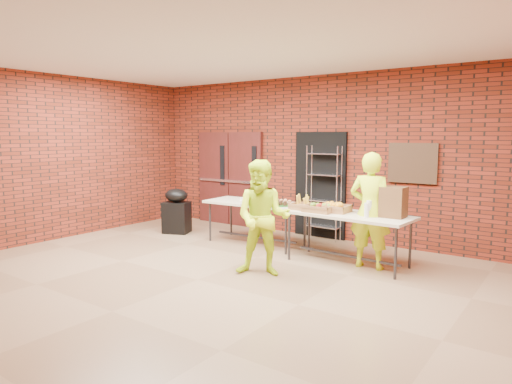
% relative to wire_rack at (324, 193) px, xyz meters
% --- Properties ---
extents(room, '(8.08, 7.08, 3.28)m').
position_rel_wire_rack_xyz_m(room, '(-0.25, -3.32, 0.68)').
color(room, '#806345').
rests_on(room, ground).
extents(double_doors, '(1.78, 0.12, 2.10)m').
position_rel_wire_rack_xyz_m(double_doors, '(-2.45, 0.12, 0.14)').
color(double_doors, '#481514').
rests_on(double_doors, room).
extents(dark_doorway, '(1.10, 0.06, 2.10)m').
position_rel_wire_rack_xyz_m(dark_doorway, '(-0.15, 0.14, 0.13)').
color(dark_doorway, black).
rests_on(dark_doorway, room).
extents(bronze_plaque, '(0.85, 0.04, 0.70)m').
position_rel_wire_rack_xyz_m(bronze_plaque, '(1.65, 0.13, 0.63)').
color(bronze_plaque, '#3E2918').
rests_on(bronze_plaque, room).
extents(wire_rack, '(0.68, 0.24, 1.83)m').
position_rel_wire_rack_xyz_m(wire_rack, '(0.00, 0.00, 0.00)').
color(wire_rack, silver).
rests_on(wire_rack, room).
extents(table_left, '(1.97, 0.89, 0.80)m').
position_rel_wire_rack_xyz_m(table_left, '(-0.84, -1.08, -0.19)').
color(table_left, '#C3B495').
rests_on(table_left, room).
extents(table_right, '(2.03, 0.96, 0.81)m').
position_rel_wire_rack_xyz_m(table_right, '(1.13, -1.34, -0.17)').
color(table_right, '#C3B495').
rests_on(table_right, room).
extents(basket_bananas, '(0.41, 0.32, 0.13)m').
position_rel_wire_rack_xyz_m(basket_bananas, '(0.37, -1.42, -0.04)').
color(basket_bananas, olive).
rests_on(basket_bananas, table_right).
extents(basket_oranges, '(0.47, 0.36, 0.15)m').
position_rel_wire_rack_xyz_m(basket_oranges, '(0.89, -1.34, -0.04)').
color(basket_oranges, olive).
rests_on(basket_oranges, table_right).
extents(basket_apples, '(0.46, 0.36, 0.14)m').
position_rel_wire_rack_xyz_m(basket_apples, '(0.69, -1.49, -0.04)').
color(basket_apples, olive).
rests_on(basket_apples, table_right).
extents(muffin_tray, '(0.43, 0.43, 0.11)m').
position_rel_wire_rack_xyz_m(muffin_tray, '(-0.24, -1.16, -0.07)').
color(muffin_tray, '#195215').
rests_on(muffin_tray, table_left).
extents(napkin_box, '(0.17, 0.11, 0.06)m').
position_rel_wire_rack_xyz_m(napkin_box, '(-1.13, -1.04, -0.09)').
color(napkin_box, silver).
rests_on(napkin_box, table_left).
extents(coffee_dispenser, '(0.35, 0.31, 0.46)m').
position_rel_wire_rack_xyz_m(coffee_dispenser, '(1.81, -1.26, 0.13)').
color(coffee_dispenser, brown).
rests_on(coffee_dispenser, table_right).
extents(cup_stack_front, '(0.08, 0.08, 0.25)m').
position_rel_wire_rack_xyz_m(cup_stack_front, '(1.49, -1.42, 0.02)').
color(cup_stack_front, silver).
rests_on(cup_stack_front, table_right).
extents(cup_stack_mid, '(0.07, 0.07, 0.22)m').
position_rel_wire_rack_xyz_m(cup_stack_mid, '(1.49, -1.51, 0.01)').
color(cup_stack_mid, silver).
rests_on(cup_stack_mid, table_right).
extents(cup_stack_back, '(0.08, 0.08, 0.23)m').
position_rel_wire_rack_xyz_m(cup_stack_back, '(1.44, -1.33, 0.02)').
color(cup_stack_back, silver).
rests_on(cup_stack_back, table_right).
extents(covered_grill, '(0.63, 0.59, 0.93)m').
position_rel_wire_rack_xyz_m(covered_grill, '(-2.76, -1.26, -0.45)').
color(covered_grill, black).
rests_on(covered_grill, room).
extents(volunteer_woman, '(0.67, 0.46, 1.79)m').
position_rel_wire_rack_xyz_m(volunteer_woman, '(1.48, -1.33, -0.02)').
color(volunteer_woman, '#D2F71B').
rests_on(volunteer_woman, room).
extents(volunteer_man, '(1.01, 0.92, 1.69)m').
position_rel_wire_rack_xyz_m(volunteer_man, '(0.36, -2.58, -0.07)').
color(volunteer_man, '#D2F71B').
rests_on(volunteer_man, room).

